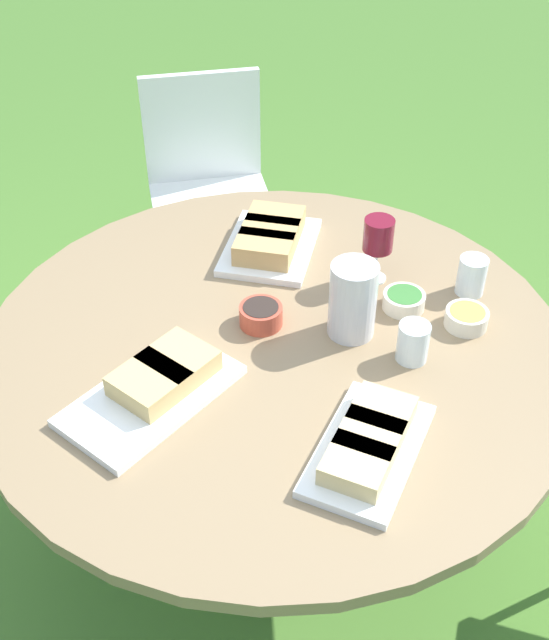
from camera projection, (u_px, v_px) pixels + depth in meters
ground_plane at (274, 535)px, 2.40m from camera, size 40.00×40.00×0.00m
dining_table at (274, 370)px, 1.97m from camera, size 1.40×1.40×0.77m
chair_near_right at (208, 178)px, 3.01m from camera, size 0.57×0.58×0.89m
water_pitcher at (353, 300)px, 1.87m from camera, size 0.12×0.11×0.19m
wine_glass at (378, 237)px, 2.02m from camera, size 0.08×0.08×0.18m
platter_bread_main at (270, 239)px, 2.18m from camera, size 0.32×0.24×0.08m
platter_charcuterie at (158, 384)px, 1.75m from camera, size 0.45×0.36×0.07m
platter_sandwich_side at (369, 443)px, 1.61m from camera, size 0.37×0.25×0.06m
bowl_fries at (467, 318)px, 1.94m from camera, size 0.10×0.10×0.04m
bowl_salad at (404, 300)px, 1.99m from camera, size 0.11×0.11×0.04m
bowl_olives at (261, 314)px, 1.94m from camera, size 0.11×0.11×0.05m
cup_water_near at (413, 342)px, 1.83m from camera, size 0.07×0.07×0.10m
cup_water_far at (472, 276)px, 2.02m from camera, size 0.07×0.07×0.10m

